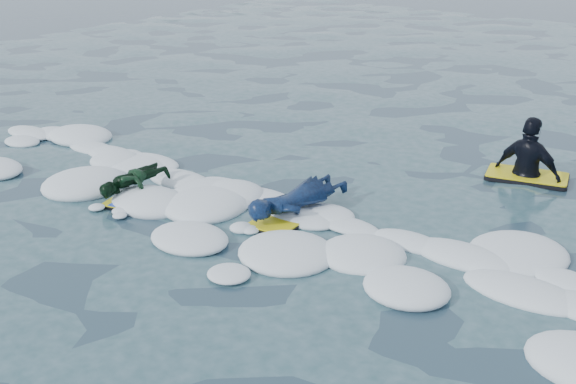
% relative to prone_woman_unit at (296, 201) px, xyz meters
% --- Properties ---
extents(ground, '(120.00, 120.00, 0.00)m').
position_rel_prone_woman_unit_xyz_m(ground, '(-0.32, -1.47, -0.23)').
color(ground, '#1B3143').
rests_on(ground, ground).
extents(foam_band, '(12.00, 3.10, 0.30)m').
position_rel_prone_woman_unit_xyz_m(foam_band, '(-0.32, -0.44, -0.23)').
color(foam_band, white).
rests_on(foam_band, ground).
extents(prone_woman_unit, '(0.82, 1.77, 0.45)m').
position_rel_prone_woman_unit_xyz_m(prone_woman_unit, '(0.00, 0.00, 0.00)').
color(prone_woman_unit, black).
rests_on(prone_woman_unit, ground).
extents(prone_child_unit, '(0.66, 1.19, 0.43)m').
position_rel_prone_woman_unit_xyz_m(prone_child_unit, '(-2.30, -0.91, -0.01)').
color(prone_child_unit, black).
rests_on(prone_child_unit, ground).
extents(waiting_rider_unit, '(1.37, 0.96, 1.86)m').
position_rel_prone_woman_unit_xyz_m(waiting_rider_unit, '(2.04, 3.35, -0.15)').
color(waiting_rider_unit, black).
rests_on(waiting_rider_unit, ground).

